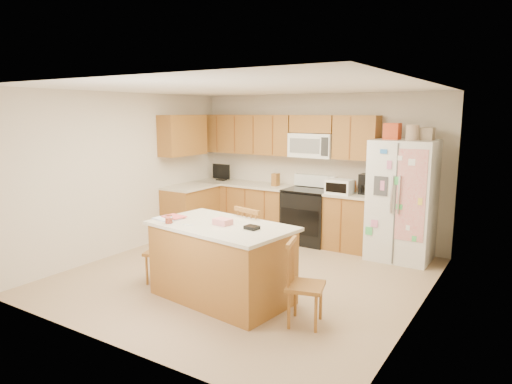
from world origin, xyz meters
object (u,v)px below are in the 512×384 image
Objects in this scene: stove at (308,215)px; windsor_chair_left at (163,251)px; island at (222,261)px; windsor_chair_back at (255,248)px; windsor_chair_right at (303,285)px; refrigerator at (402,199)px.

stove is 2.81m from windsor_chair_left.
windsor_chair_left is at bearing 178.16° from island.
windsor_chair_left is at bearing -106.41° from stove.
windsor_chair_left is (-0.79, -2.69, -0.06)m from stove.
stove is at bearing 97.22° from windsor_chair_back.
stove reaches higher than windsor_chair_back.
windsor_chair_right is (1.30, -2.81, -0.05)m from stove.
refrigerator is 2.27× the size of windsor_chair_right.
windsor_chair_back is (-1.30, -2.05, -0.44)m from refrigerator.
island is at bearing -97.94° from windsor_chair_back.
windsor_chair_right reaches higher than windsor_chair_left.
windsor_chair_back reaches higher than windsor_chair_right.
refrigerator is 3.57m from windsor_chair_left.
refrigerator reaches higher than island.
island is 0.98m from windsor_chair_left.
island is at bearing -117.54° from refrigerator.
windsor_chair_back is at bearing 82.06° from island.
windsor_chair_right is at bearing -65.23° from stove.
windsor_chair_right is (1.11, -0.08, -0.03)m from island.
refrigerator is 2.34× the size of windsor_chair_left.
stove is at bearing 93.84° from island.
stove is 1.25× the size of windsor_chair_right.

